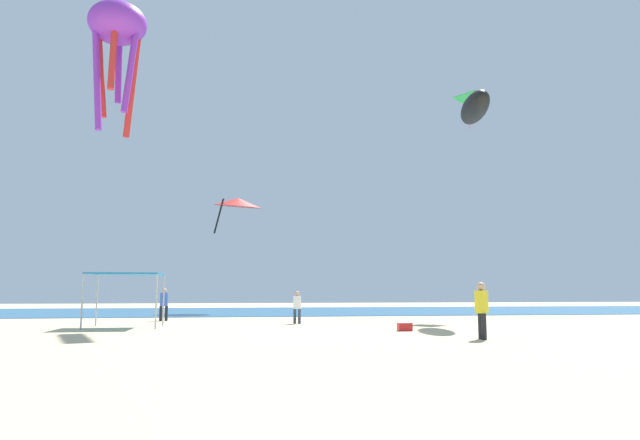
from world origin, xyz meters
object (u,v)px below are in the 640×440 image
at_px(person_leftmost, 297,305).
at_px(person_central, 164,302).
at_px(cooler_box, 405,327).
at_px(kite_delta_red, 238,202).
at_px(canopy_tent, 126,276).
at_px(person_near_tent, 482,306).
at_px(kite_octopus_purple, 117,30).
at_px(kite_inflatable_black, 475,108).
at_px(kite_diamond_green, 469,99).

xyz_separation_m(person_leftmost, person_central, (-6.86, 3.77, 0.09)).
distance_m(cooler_box, kite_delta_red, 23.43).
relative_size(person_leftmost, cooler_box, 2.81).
relative_size(canopy_tent, person_near_tent, 1.62).
height_order(canopy_tent, person_leftmost, canopy_tent).
distance_m(canopy_tent, kite_delta_red, 18.66).
xyz_separation_m(canopy_tent, cooler_box, (11.69, -3.99, -2.10)).
bearing_deg(cooler_box, canopy_tent, 161.18).
bearing_deg(kite_octopus_purple, kite_inflatable_black, -97.74).
bearing_deg(kite_diamond_green, kite_inflatable_black, -153.40).
height_order(person_leftmost, kite_octopus_purple, kite_octopus_purple).
xyz_separation_m(person_central, kite_octopus_purple, (-2.92, -0.76, 14.97)).
relative_size(canopy_tent, kite_delta_red, 0.62).
bearing_deg(kite_octopus_purple, kite_diamond_green, -83.11).
bearing_deg(kite_delta_red, cooler_box, -99.41).
xyz_separation_m(kite_inflatable_black, kite_octopus_purple, (-19.89, 2.05, 4.14)).
bearing_deg(kite_delta_red, kite_diamond_green, -57.57).
bearing_deg(kite_diamond_green, canopy_tent, 159.35).
distance_m(kite_inflatable_black, kite_octopus_purple, 20.42).
distance_m(person_near_tent, kite_octopus_purple, 24.76).
xyz_separation_m(canopy_tent, person_central, (1.05, 5.44, -1.24)).
xyz_separation_m(cooler_box, kite_delta_red, (-6.70, 20.90, 8.19)).
xyz_separation_m(kite_diamond_green, kite_delta_red, (-15.11, 8.86, -5.97)).
xyz_separation_m(cooler_box, kite_diamond_green, (8.40, 12.05, 14.16)).
bearing_deg(person_leftmost, canopy_tent, -124.48).
relative_size(cooler_box, kite_inflatable_black, 0.12).
relative_size(person_leftmost, kite_delta_red, 0.32).
xyz_separation_m(cooler_box, kite_inflatable_black, (6.33, 6.62, 11.68)).
bearing_deg(kite_inflatable_black, person_leftmost, -71.74).
relative_size(canopy_tent, person_central, 1.76).
distance_m(person_near_tent, kite_inflatable_black, 16.11).
bearing_deg(person_central, person_near_tent, 103.88).
relative_size(person_near_tent, kite_inflatable_black, 0.40).
bearing_deg(person_leftmost, person_near_tent, -19.05).
bearing_deg(person_near_tent, canopy_tent, -116.19).
distance_m(person_near_tent, person_leftmost, 11.23).
bearing_deg(canopy_tent, cooler_box, -18.82).
bearing_deg(kite_delta_red, kite_octopus_purple, -146.44).
relative_size(kite_diamond_green, kite_delta_red, 0.45).
height_order(person_near_tent, kite_diamond_green, kite_diamond_green).
relative_size(canopy_tent, kite_diamond_green, 1.37).
bearing_deg(kite_delta_red, kite_inflatable_black, -74.81).
relative_size(person_near_tent, person_central, 1.09).
xyz_separation_m(person_central, cooler_box, (10.64, -9.43, -0.86)).
height_order(kite_diamond_green, kite_inflatable_black, kite_diamond_green).
bearing_deg(kite_diamond_green, person_leftmost, 165.18).
bearing_deg(kite_delta_red, canopy_tent, -133.62).
distance_m(person_near_tent, kite_diamond_green, 22.18).
bearing_deg(kite_octopus_purple, person_near_tent, -132.86).
xyz_separation_m(person_central, kite_diamond_green, (19.04, 2.62, 13.30)).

